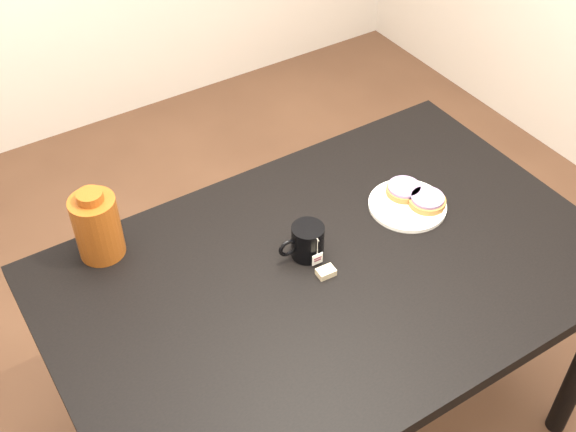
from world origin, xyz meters
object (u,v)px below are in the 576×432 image
at_px(plate, 407,205).
at_px(bagel_back, 404,190).
at_px(table, 331,290).
at_px(bagel_package, 97,226).
at_px(mug, 307,241).
at_px(teabag_pouch, 326,272).
at_px(bagel_front, 427,200).

xyz_separation_m(plate, bagel_back, (0.02, 0.04, 0.02)).
relative_size(table, bagel_package, 7.06).
xyz_separation_m(plate, mug, (-0.33, -0.00, 0.04)).
distance_m(table, mug, 0.15).
xyz_separation_m(bagel_back, bagel_package, (-0.79, 0.24, 0.07)).
bearing_deg(bagel_back, teabag_pouch, -159.77).
relative_size(table, plate, 6.58).
relative_size(plate, bagel_back, 1.71).
xyz_separation_m(bagel_back, teabag_pouch, (-0.35, -0.13, -0.02)).
relative_size(plate, bagel_package, 1.07).
height_order(table, mug, mug).
height_order(bagel_back, teabag_pouch, bagel_back).
bearing_deg(bagel_package, bagel_back, -17.16).
height_order(table, teabag_pouch, teabag_pouch).
xyz_separation_m(table, teabag_pouch, (-0.03, -0.01, 0.09)).
distance_m(table, plate, 0.33).
height_order(bagel_front, mug, mug).
relative_size(mug, teabag_pouch, 2.82).
relative_size(mug, bagel_package, 0.64).
height_order(mug, teabag_pouch, mug).
bearing_deg(teabag_pouch, bagel_back, 20.23).
distance_m(plate, teabag_pouch, 0.34).
relative_size(table, bagel_back, 11.25).
bearing_deg(bagel_front, bagel_package, 158.95).
bearing_deg(plate, table, -165.53).
distance_m(bagel_front, teabag_pouch, 0.38).
bearing_deg(table, bagel_front, 8.20).
distance_m(bagel_front, bagel_package, 0.87).
distance_m(bagel_front, mug, 0.38).
distance_m(mug, teabag_pouch, 0.09).
bearing_deg(bagel_front, bagel_back, 109.70).
bearing_deg(mug, bagel_back, 9.87).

